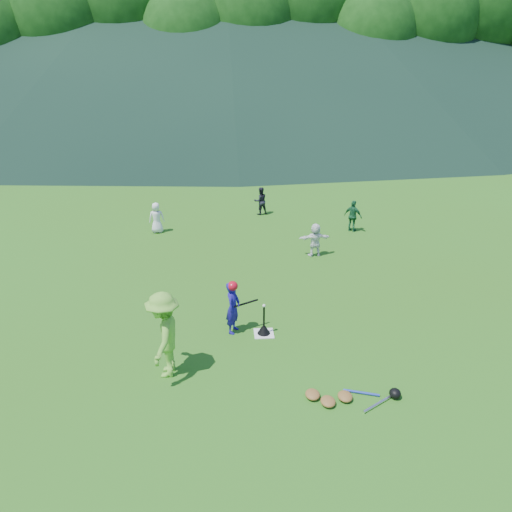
# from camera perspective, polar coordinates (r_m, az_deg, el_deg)

# --- Properties ---
(ground) EXTENTS (120.00, 120.00, 0.00)m
(ground) POSITION_cam_1_polar(r_m,az_deg,el_deg) (11.65, 0.90, -8.89)
(ground) COLOR #316316
(ground) RESTS_ON ground
(home_plate) EXTENTS (0.45, 0.45, 0.02)m
(home_plate) POSITION_cam_1_polar(r_m,az_deg,el_deg) (11.65, 0.90, -8.85)
(home_plate) COLOR silver
(home_plate) RESTS_ON ground
(baseball) EXTENTS (0.08, 0.08, 0.08)m
(baseball) POSITION_cam_1_polar(r_m,az_deg,el_deg) (11.28, 0.92, -5.70)
(baseball) COLOR white
(baseball) RESTS_ON batting_tee
(batter_child) EXTENTS (0.45, 0.54, 1.26)m
(batter_child) POSITION_cam_1_polar(r_m,az_deg,el_deg) (11.45, -2.64, -5.90)
(batter_child) COLOR navy
(batter_child) RESTS_ON ground
(adult_coach) EXTENTS (0.80, 1.24, 1.81)m
(adult_coach) POSITION_cam_1_polar(r_m,az_deg,el_deg) (10.07, -10.45, -8.86)
(adult_coach) COLOR #6FBB37
(adult_coach) RESTS_ON ground
(fielder_a) EXTENTS (0.57, 0.40, 1.09)m
(fielder_a) POSITION_cam_1_polar(r_m,az_deg,el_deg) (17.95, -11.29, 4.31)
(fielder_a) COLOR white
(fielder_a) RESTS_ON ground
(fielder_b) EXTENTS (0.62, 0.54, 1.09)m
(fielder_b) POSITION_cam_1_polar(r_m,az_deg,el_deg) (19.58, 0.52, 6.32)
(fielder_b) COLOR black
(fielder_b) RESTS_ON ground
(fielder_c) EXTENTS (0.69, 0.64, 1.13)m
(fielder_c) POSITION_cam_1_polar(r_m,az_deg,el_deg) (18.05, 11.03, 4.50)
(fielder_c) COLOR #1B5B32
(fielder_c) RESTS_ON ground
(fielder_d) EXTENTS (1.01, 0.40, 1.07)m
(fielder_d) POSITION_cam_1_polar(r_m,az_deg,el_deg) (15.71, 6.78, 1.85)
(fielder_d) COLOR white
(fielder_d) RESTS_ON ground
(batting_tee) EXTENTS (0.30, 0.30, 0.68)m
(batting_tee) POSITION_cam_1_polar(r_m,az_deg,el_deg) (11.58, 0.91, -8.35)
(batting_tee) COLOR black
(batting_tee) RESTS_ON home_plate
(batter_gear) EXTENTS (0.71, 0.33, 0.62)m
(batter_gear) POSITION_cam_1_polar(r_m,az_deg,el_deg) (11.21, -2.57, -3.60)
(batter_gear) COLOR #B20B1D
(batter_gear) RESTS_ON ground
(equipment_pile) EXTENTS (1.80, 0.70, 0.19)m
(equipment_pile) POSITION_cam_1_polar(r_m,az_deg,el_deg) (9.86, 10.18, -15.55)
(equipment_pile) COLOR olive
(equipment_pile) RESTS_ON ground
(outfield_fence) EXTENTS (70.07, 0.08, 1.33)m
(outfield_fence) POSITION_cam_1_polar(r_m,az_deg,el_deg) (38.26, -2.86, 14.71)
(outfield_fence) COLOR gray
(outfield_fence) RESTS_ON ground
(tree_line) EXTENTS (70.04, 11.40, 14.82)m
(tree_line) POSITION_cam_1_polar(r_m,az_deg,el_deg) (43.75, -3.00, 25.60)
(tree_line) COLOR #382314
(tree_line) RESTS_ON ground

